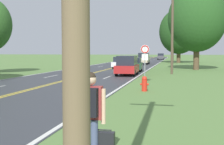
{
  "coord_description": "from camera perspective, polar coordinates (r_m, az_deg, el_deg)",
  "views": [
    {
      "loc": [
        8.35,
        -0.22,
        2.23
      ],
      "look_at": [
        5.36,
        14.0,
        1.24
      ],
      "focal_mm": 50.0,
      "sensor_mm": 36.0,
      "label": 1
    }
  ],
  "objects": [
    {
      "name": "car_champagne_van_mid_far",
      "position": [
        53.86,
        5.81,
        2.6
      ],
      "size": [
        1.81,
        4.4,
        1.94
      ],
      "rotation": [
        0.0,
        0.0,
        -1.58
      ],
      "color": "black",
      "rests_on": "ground"
    },
    {
      "name": "car_red_van_nearest",
      "position": [
        28.8,
        2.8,
        1.34
      ],
      "size": [
        1.89,
        4.34,
        1.81
      ],
      "rotation": [
        0.0,
        0.0,
        -1.55
      ],
      "color": "black",
      "rests_on": "ground"
    },
    {
      "name": "fire_hydrant",
      "position": [
        17.46,
        5.95,
        -2.03
      ],
      "size": [
        0.47,
        0.31,
        0.84
      ],
      "color": "red",
      "rests_on": "ground"
    },
    {
      "name": "car_dark_grey_suv_receding",
      "position": [
        83.75,
        8.91,
        2.96
      ],
      "size": [
        1.81,
        4.71,
        1.64
      ],
      "rotation": [
        0.0,
        0.0,
        -1.55
      ],
      "color": "black",
      "rests_on": "ground"
    },
    {
      "name": "utility_pole_far",
      "position": [
        59.04,
        11.13,
        6.56
      ],
      "size": [
        1.8,
        0.24,
        9.72
      ],
      "color": "brown",
      "rests_on": "ground"
    },
    {
      "name": "utility_pole_midground",
      "position": [
        30.83,
        10.98,
        7.7
      ],
      "size": [
        1.8,
        0.24,
        8.3
      ],
      "color": "brown",
      "rests_on": "ground"
    },
    {
      "name": "traffic_sign",
      "position": [
        21.91,
        6.04,
        3.33
      ],
      "size": [
        0.6,
        0.1,
        2.66
      ],
      "color": "gray",
      "rests_on": "ground"
    },
    {
      "name": "car_dark_green_hatchback_approaching",
      "position": [
        34.4,
        3.87,
        1.53
      ],
      "size": [
        2.05,
        3.56,
        1.51
      ],
      "rotation": [
        0.0,
        0.0,
        -1.52
      ],
      "color": "black",
      "rests_on": "ground"
    },
    {
      "name": "hitchhiker_person",
      "position": [
        6.22,
        -4.06,
        -6.43
      ],
      "size": [
        0.62,
        0.44,
        1.82
      ],
      "rotation": [
        0.0,
        0.0,
        1.58
      ],
      "color": "#475175",
      "rests_on": "ground"
    },
    {
      "name": "tree_far_back",
      "position": [
        39.11,
        15.28,
        9.46
      ],
      "size": [
        6.91,
        6.91,
        10.09
      ],
      "color": "brown",
      "rests_on": "ground"
    },
    {
      "name": "tree_right_cluster",
      "position": [
        61.38,
        12.14,
        7.33
      ],
      "size": [
        7.48,
        7.48,
        10.29
      ],
      "color": "brown",
      "rests_on": "ground"
    },
    {
      "name": "car_white_hatchback_mid_near",
      "position": [
        40.4,
        1.85,
        1.89
      ],
      "size": [
        2.03,
        4.3,
        1.51
      ],
      "rotation": [
        0.0,
        0.0,
        -1.61
      ],
      "color": "black",
      "rests_on": "ground"
    }
  ]
}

